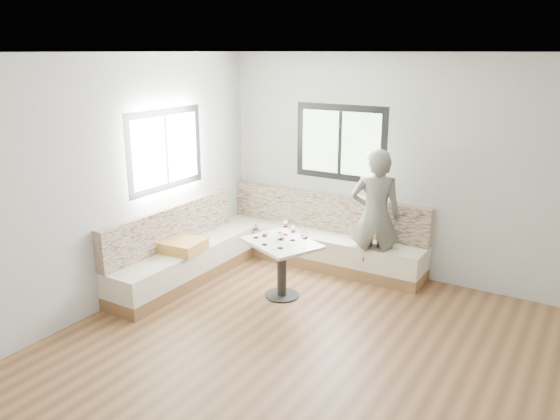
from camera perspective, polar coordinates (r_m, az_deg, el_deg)
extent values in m
cube|color=brown|center=(5.33, 2.92, -15.57)|extent=(5.00, 5.00, 0.01)
cube|color=white|center=(4.53, 3.44, 16.13)|extent=(5.00, 5.00, 0.01)
cube|color=#B7B7B2|center=(6.98, 13.00, 4.22)|extent=(5.00, 0.01, 2.80)
cube|color=#B7B7B2|center=(2.96, -21.23, -13.39)|extent=(5.00, 0.01, 2.80)
cube|color=#B7B7B2|center=(6.28, -17.37, 2.56)|extent=(0.01, 5.00, 2.80)
cube|color=black|center=(7.25, 6.32, 6.99)|extent=(1.30, 0.02, 1.00)
cube|color=black|center=(6.83, -11.84, 6.17)|extent=(0.02, 1.30, 1.00)
cube|color=brown|center=(7.50, 4.04, -5.10)|extent=(2.90, 0.55, 0.16)
cube|color=#EEDDC6|center=(7.42, 4.07, -3.48)|extent=(2.90, 0.55, 0.29)
cube|color=beige|center=(7.47, 4.86, -0.17)|extent=(2.90, 0.14, 0.50)
cube|color=brown|center=(7.05, -9.93, -6.77)|extent=(0.55, 2.25, 0.16)
cube|color=#EEDDC6|center=(6.96, -10.02, -5.06)|extent=(0.55, 2.25, 0.29)
cube|color=beige|center=(6.96, -11.45, -1.68)|extent=(0.14, 2.25, 0.50)
cube|color=#DD8C46|center=(6.79, -10.06, -3.68)|extent=(0.50, 0.50, 0.14)
cylinder|color=black|center=(6.58, 0.19, -8.89)|extent=(0.41, 0.41, 0.02)
cylinder|color=black|center=(6.45, 0.19, -6.35)|extent=(0.11, 0.11, 0.65)
cube|color=silver|center=(6.33, 0.19, -3.48)|extent=(1.03, 0.93, 0.04)
imported|color=#606156|center=(6.83, 9.92, -0.67)|extent=(0.72, 0.60, 1.69)
cylinder|color=white|center=(6.37, 0.12, -2.98)|extent=(0.09, 0.09, 0.04)
sphere|color=black|center=(6.37, 0.27, -2.89)|extent=(0.02, 0.02, 0.02)
sphere|color=black|center=(6.38, 0.07, -2.86)|extent=(0.02, 0.02, 0.02)
sphere|color=black|center=(6.36, 0.07, -2.93)|extent=(0.02, 0.02, 0.02)
cylinder|color=white|center=(6.45, -2.53, -2.90)|extent=(0.06, 0.06, 0.01)
cylinder|color=white|center=(6.44, -2.54, -2.53)|extent=(0.01, 0.01, 0.08)
ellipsoid|color=white|center=(6.41, -2.55, -1.74)|extent=(0.09, 0.09, 0.10)
cylinder|color=#490516|center=(6.42, -2.54, -1.96)|extent=(0.06, 0.06, 0.02)
cylinder|color=white|center=(6.22, -1.63, -3.63)|extent=(0.06, 0.06, 0.01)
cylinder|color=white|center=(6.21, -1.63, -3.25)|extent=(0.01, 0.01, 0.08)
ellipsoid|color=white|center=(6.18, -1.64, -2.43)|extent=(0.09, 0.09, 0.10)
cylinder|color=#490516|center=(6.18, -1.63, -2.66)|extent=(0.06, 0.06, 0.02)
cylinder|color=white|center=(6.11, 0.04, -4.00)|extent=(0.06, 0.06, 0.01)
cylinder|color=white|center=(6.10, 0.04, -3.61)|extent=(0.01, 0.01, 0.08)
ellipsoid|color=white|center=(6.07, 0.04, -2.78)|extent=(0.09, 0.09, 0.10)
cylinder|color=#490516|center=(6.07, 0.04, -3.01)|extent=(0.06, 0.06, 0.02)
cylinder|color=white|center=(6.36, 1.33, -3.17)|extent=(0.06, 0.06, 0.01)
cylinder|color=white|center=(6.35, 1.33, -2.79)|extent=(0.01, 0.01, 0.08)
ellipsoid|color=white|center=(6.32, 1.34, -2.00)|extent=(0.09, 0.09, 0.10)
cylinder|color=#490516|center=(6.33, 1.34, -2.22)|extent=(0.06, 0.06, 0.02)
cylinder|color=white|center=(6.15, 2.57, -3.89)|extent=(0.06, 0.06, 0.01)
cylinder|color=white|center=(6.13, 2.58, -3.50)|extent=(0.01, 0.01, 0.08)
ellipsoid|color=white|center=(6.10, 2.59, -2.68)|extent=(0.09, 0.09, 0.10)
cylinder|color=#490516|center=(6.11, 2.59, -2.90)|extent=(0.06, 0.06, 0.02)
cylinder|color=white|center=(6.54, 0.53, -2.60)|extent=(0.06, 0.06, 0.01)
cylinder|color=white|center=(6.53, 0.53, -2.24)|extent=(0.01, 0.01, 0.08)
ellipsoid|color=white|center=(6.50, 0.53, -1.46)|extent=(0.09, 0.09, 0.10)
cylinder|color=#490516|center=(6.51, 0.53, -1.67)|extent=(0.06, 0.06, 0.02)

